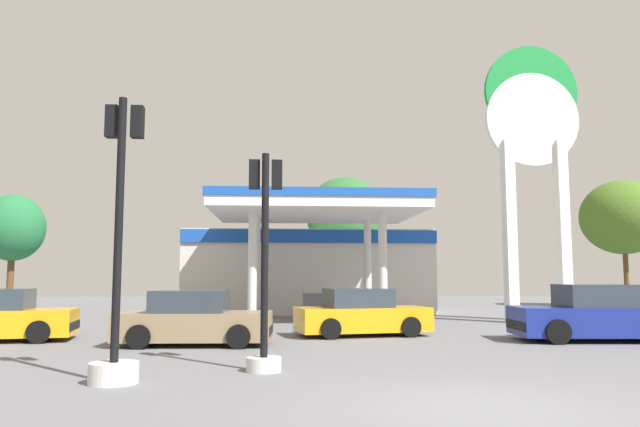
% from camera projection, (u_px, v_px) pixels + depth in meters
% --- Properties ---
extents(ground_plane, '(90.00, 90.00, 0.00)m').
position_uv_depth(ground_plane, '(483.00, 409.00, 8.08)').
color(ground_plane, slate).
rests_on(ground_plane, ground).
extents(gas_station, '(11.71, 12.81, 4.80)m').
position_uv_depth(gas_station, '(308.00, 266.00, 29.20)').
color(gas_station, beige).
rests_on(gas_station, ground).
extents(station_pole_sign, '(3.77, 0.56, 11.00)m').
position_uv_depth(station_pole_sign, '(533.00, 146.00, 23.78)').
color(station_pole_sign, white).
rests_on(station_pole_sign, ground).
extents(car_1, '(4.01, 1.94, 1.41)m').
position_uv_depth(car_1, '(194.00, 320.00, 15.49)').
color(car_1, black).
rests_on(car_1, ground).
extents(car_2, '(4.46, 2.26, 1.55)m').
position_uv_depth(car_2, '(595.00, 315.00, 16.53)').
color(car_2, black).
rests_on(car_2, ground).
extents(car_4, '(4.15, 2.32, 1.41)m').
position_uv_depth(car_4, '(362.00, 314.00, 17.97)').
color(car_4, black).
rests_on(car_4, ground).
extents(traffic_signal_0, '(0.66, 0.69, 4.15)m').
position_uv_depth(traffic_signal_0, '(265.00, 280.00, 11.43)').
color(traffic_signal_0, silver).
rests_on(traffic_signal_0, ground).
extents(traffic_signal_1, '(0.82, 0.82, 4.88)m').
position_uv_depth(traffic_signal_1, '(117.00, 293.00, 10.14)').
color(traffic_signal_1, silver).
rests_on(traffic_signal_1, ground).
extents(tree_0, '(3.22, 3.22, 6.04)m').
position_uv_depth(tree_0, '(13.00, 228.00, 31.39)').
color(tree_0, brown).
rests_on(tree_0, ground).
extents(tree_1, '(4.48, 4.48, 7.44)m').
position_uv_depth(tree_1, '(345.00, 215.00, 34.40)').
color(tree_1, brown).
rests_on(tree_1, ground).
extents(tree_2, '(4.75, 4.75, 7.29)m').
position_uv_depth(tree_2, '(623.00, 217.00, 34.35)').
color(tree_2, brown).
rests_on(tree_2, ground).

